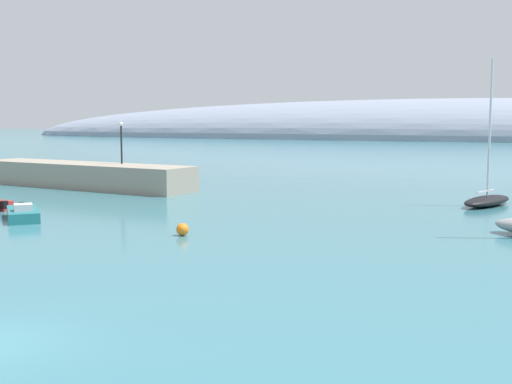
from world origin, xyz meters
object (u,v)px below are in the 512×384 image
sailboat_black_near_shore (487,199)px  harbor_lamp_post (121,137)px  motorboat_teal_outer (23,214)px  mooring_buoy_orange (182,229)px

sailboat_black_near_shore → harbor_lamp_post: sailboat_black_near_shore is taller
harbor_lamp_post → motorboat_teal_outer: bearing=-76.8°
sailboat_black_near_shore → harbor_lamp_post: 30.64m
sailboat_black_near_shore → motorboat_teal_outer: 31.07m
mooring_buoy_orange → harbor_lamp_post: harbor_lamp_post is taller
sailboat_black_near_shore → motorboat_teal_outer: sailboat_black_near_shore is taller
motorboat_teal_outer → harbor_lamp_post: harbor_lamp_post is taller
sailboat_black_near_shore → harbor_lamp_post: (-30.37, 0.95, 3.97)m
sailboat_black_near_shore → motorboat_teal_outer: (-26.24, -16.65, -0.13)m
motorboat_teal_outer → harbor_lamp_post: (-4.13, 17.60, 4.10)m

